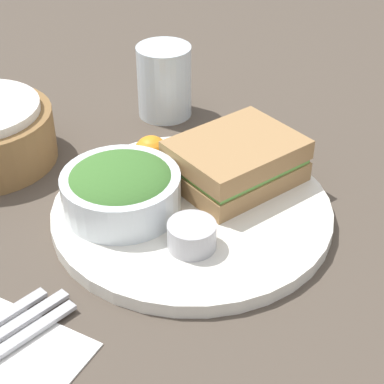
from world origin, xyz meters
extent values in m
plane|color=#4C4238|center=(0.00, 0.00, 0.00)|extent=(4.00, 4.00, 0.00)
cylinder|color=white|center=(0.00, 0.00, 0.01)|extent=(0.33, 0.33, 0.02)
cube|color=#A37A4C|center=(0.07, -0.02, 0.03)|extent=(0.18, 0.17, 0.02)
cube|color=#6BB24C|center=(0.07, -0.02, 0.05)|extent=(0.18, 0.16, 0.01)
cube|color=#A37A4C|center=(0.07, -0.02, 0.06)|extent=(0.18, 0.17, 0.02)
cylinder|color=white|center=(-0.04, 0.07, 0.04)|extent=(0.14, 0.14, 0.05)
ellipsoid|color=#3D702D|center=(-0.04, 0.07, 0.05)|extent=(0.13, 0.13, 0.04)
cylinder|color=#B7B7BC|center=(-0.07, -0.04, 0.03)|extent=(0.05, 0.05, 0.03)
sphere|color=orange|center=(0.05, 0.09, 0.04)|extent=(0.04, 0.04, 0.04)
cylinder|color=silver|center=(0.21, 0.16, 0.05)|extent=(0.08, 0.08, 0.11)
camera|label=1|loc=(-0.54, -0.29, 0.47)|focal=60.00mm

